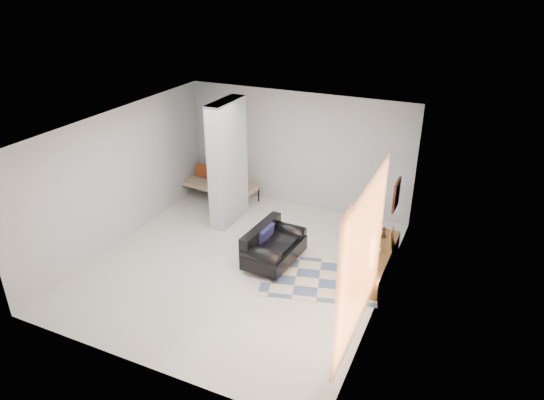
% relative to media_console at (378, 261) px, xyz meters
% --- Properties ---
extents(floor, '(6.00, 6.00, 0.00)m').
position_rel_media_console_xyz_m(floor, '(-2.52, -0.90, -0.20)').
color(floor, silver).
rests_on(floor, ground).
extents(ceiling, '(6.00, 6.00, 0.00)m').
position_rel_media_console_xyz_m(ceiling, '(-2.52, -0.90, 2.60)').
color(ceiling, white).
rests_on(ceiling, wall_back).
extents(wall_back, '(6.00, 0.00, 6.00)m').
position_rel_media_console_xyz_m(wall_back, '(-2.52, 2.10, 1.20)').
color(wall_back, '#BABCBF').
rests_on(wall_back, ground).
extents(wall_front, '(6.00, 0.00, 6.00)m').
position_rel_media_console_xyz_m(wall_front, '(-2.52, -3.90, 1.20)').
color(wall_front, '#BABCBF').
rests_on(wall_front, ground).
extents(wall_left, '(0.00, 6.00, 6.00)m').
position_rel_media_console_xyz_m(wall_left, '(-5.27, -0.90, 1.20)').
color(wall_left, '#BABCBF').
rests_on(wall_left, ground).
extents(wall_right, '(0.00, 6.00, 6.00)m').
position_rel_media_console_xyz_m(wall_right, '(0.23, -0.90, 1.20)').
color(wall_right, '#BABCBF').
rests_on(wall_right, ground).
extents(partition_column, '(0.35, 1.20, 2.80)m').
position_rel_media_console_xyz_m(partition_column, '(-3.62, 0.70, 1.20)').
color(partition_column, silver).
rests_on(partition_column, floor).
extents(hallway_door, '(0.85, 0.06, 2.04)m').
position_rel_media_console_xyz_m(hallway_door, '(-4.62, 2.06, 0.82)').
color(hallway_door, white).
rests_on(hallway_door, floor).
extents(curtain, '(0.00, 2.55, 2.55)m').
position_rel_media_console_xyz_m(curtain, '(0.15, -2.05, 1.25)').
color(curtain, '#FF9043').
rests_on(curtain, wall_right).
extents(wall_art, '(0.04, 0.45, 0.55)m').
position_rel_media_console_xyz_m(wall_art, '(0.20, -0.00, 1.45)').
color(wall_art, '#35190E').
rests_on(wall_art, wall_right).
extents(media_console, '(0.45, 2.00, 0.80)m').
position_rel_media_console_xyz_m(media_console, '(0.00, 0.00, 0.00)').
color(media_console, brown).
rests_on(media_console, floor).
extents(loveseat, '(0.90, 1.43, 0.76)m').
position_rel_media_console_xyz_m(loveseat, '(-1.98, -0.57, 0.16)').
color(loveseat, silver).
rests_on(loveseat, floor).
extents(daybed, '(2.02, 1.03, 0.77)m').
position_rel_media_console_xyz_m(daybed, '(-4.44, 1.57, 0.21)').
color(daybed, black).
rests_on(daybed, floor).
extents(area_rug, '(2.41, 1.91, 0.01)m').
position_rel_media_console_xyz_m(area_rug, '(-0.92, -0.75, -0.20)').
color(area_rug, beige).
rests_on(area_rug, floor).
extents(cylinder_lamp, '(0.11, 0.11, 0.58)m').
position_rel_media_console_xyz_m(cylinder_lamp, '(-0.02, -0.54, 0.49)').
color(cylinder_lamp, silver).
rests_on(cylinder_lamp, media_console).
extents(bronze_figurine, '(0.11, 0.11, 0.22)m').
position_rel_media_console_xyz_m(bronze_figurine, '(-0.05, 0.63, 0.30)').
color(bronze_figurine, '#311E16').
rests_on(bronze_figurine, media_console).
extents(vase, '(0.18, 0.18, 0.18)m').
position_rel_media_console_xyz_m(vase, '(-0.05, -0.02, 0.28)').
color(vase, white).
rests_on(vase, media_console).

